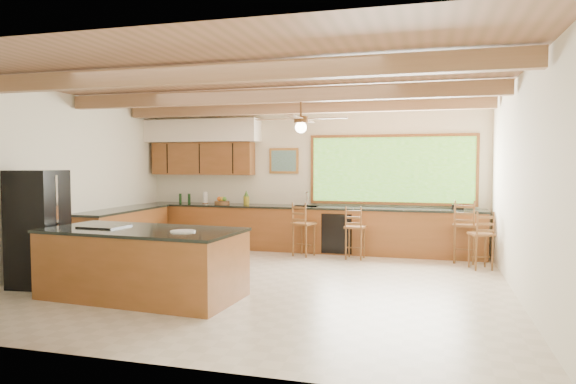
# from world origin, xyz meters

# --- Properties ---
(ground) EXTENTS (7.20, 7.20, 0.00)m
(ground) POSITION_xyz_m (0.00, 0.00, 0.00)
(ground) COLOR beige
(ground) RESTS_ON ground
(room_shell) EXTENTS (7.27, 6.54, 3.02)m
(room_shell) POSITION_xyz_m (-0.17, 0.65, 2.21)
(room_shell) COLOR silver
(room_shell) RESTS_ON ground
(counter_run) EXTENTS (7.12, 3.10, 1.23)m
(counter_run) POSITION_xyz_m (-0.82, 2.52, 0.46)
(counter_run) COLOR brown
(counter_run) RESTS_ON ground
(island) EXTENTS (2.73, 1.43, 0.95)m
(island) POSITION_xyz_m (-1.26, -1.22, 0.46)
(island) COLOR brown
(island) RESTS_ON ground
(refrigerator) EXTENTS (0.73, 0.71, 1.70)m
(refrigerator) POSITION_xyz_m (-3.05, -1.09, 0.85)
(refrigerator) COLOR black
(refrigerator) RESTS_ON ground
(bar_stool_a) EXTENTS (0.48, 0.48, 1.05)m
(bar_stool_a) POSITION_xyz_m (0.10, 2.28, 0.62)
(bar_stool_a) COLOR brown
(bar_stool_a) RESTS_ON ground
(bar_stool_b) EXTENTS (0.38, 0.38, 1.00)m
(bar_stool_b) POSITION_xyz_m (1.11, 2.24, 0.59)
(bar_stool_b) COLOR brown
(bar_stool_b) RESTS_ON ground
(bar_stool_c) EXTENTS (0.47, 0.47, 1.14)m
(bar_stool_c) POSITION_xyz_m (3.07, 2.39, 0.68)
(bar_stool_c) COLOR brown
(bar_stool_c) RESTS_ON ground
(bar_stool_d) EXTENTS (0.45, 0.45, 0.99)m
(bar_stool_d) POSITION_xyz_m (3.30, 1.88, 0.59)
(bar_stool_d) COLOR brown
(bar_stool_d) RESTS_ON ground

